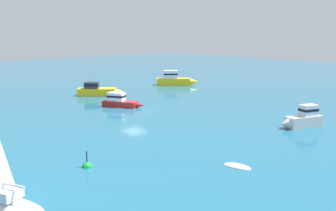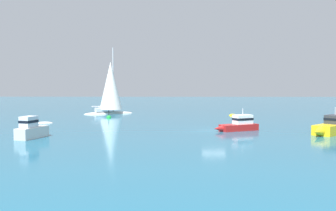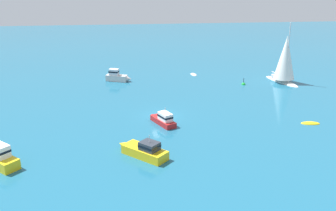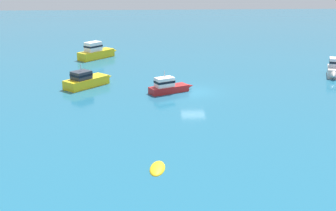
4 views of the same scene
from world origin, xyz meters
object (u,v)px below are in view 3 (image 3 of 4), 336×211
Objects in this scene: tender at (194,75)px; sailboat at (285,60)px; launch at (163,119)px; channel_buoy at (243,84)px; launch_1 at (117,76)px; rib at (310,124)px; cabin_cruiser at (144,150)px.

tender is 0.20× the size of sailboat.
launch reaches higher than channel_buoy.
launch is 1.11× the size of launch_1.
rib is (-18.71, 1.67, -0.66)m from launch.
tender is at bearing 31.03° from launch_1.
launch_1 is at bearing -11.14° from channel_buoy.
channel_buoy is (-17.53, -24.71, -0.70)m from cabin_cruiser.
sailboat is at bearing -91.05° from cabin_cruiser.
launch is 21.68m from channel_buoy.
launch reaches higher than tender.
launch_1 is 21.30m from channel_buoy.
rib is (3.06, 18.31, -3.80)m from sailboat.
sailboat is at bearing 12.69° from launch_1.
channel_buoy is at bearing -144.07° from tender.
launch reaches higher than launch_1.
rib is at bearing -32.37° from sailboat.
sailboat reaches higher than cabin_cruiser.
launch is at bearing -53.32° from launch_1.
launch is 27.58m from sailboat.
rib is (-11.30, 24.43, 0.00)m from tender.
launch is 20.94m from launch_1.
tender is 16.06m from sailboat.
sailboat is 4.14× the size of rib.
channel_buoy is at bearing -69.16° from rib.
cabin_cruiser is at bearing 151.18° from tender.
channel_buoy reaches higher than tender.
cabin_cruiser is 30.30m from channel_buoy.
sailboat reaches higher than channel_buoy.
cabin_cruiser reaches higher than tender.
launch_1 is 29.02m from cabin_cruiser.
channel_buoy is (-20.89, 4.11, -0.79)m from launch_1.
sailboat reaches higher than rib.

